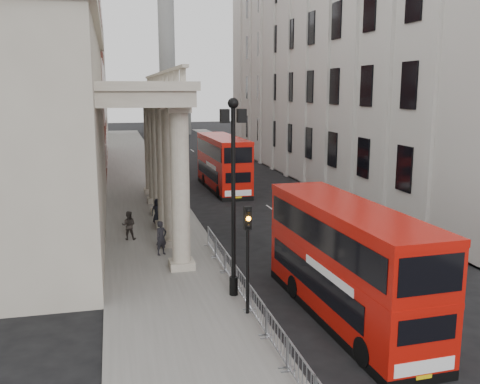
{
  "coord_description": "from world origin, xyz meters",
  "views": [
    {
      "loc": [
        -5.39,
        -17.09,
        8.76
      ],
      "look_at": [
        1.52,
        11.64,
        3.08
      ],
      "focal_mm": 40.0,
      "sensor_mm": 36.0,
      "label": 1
    }
  ],
  "objects_px": {
    "monument_column": "(167,52)",
    "traffic_light": "(248,240)",
    "bus_near": "(347,260)",
    "pedestrian_c": "(157,211)",
    "lamp_post_mid": "(182,146)",
    "pedestrian_a": "(161,238)",
    "bus_far": "(223,162)",
    "pedestrian_b": "(129,225)",
    "lamp_post_south": "(233,185)",
    "lamp_post_north": "(161,129)"
  },
  "relations": [
    {
      "from": "lamp_post_mid",
      "to": "pedestrian_c",
      "type": "distance_m",
      "value": 5.23
    },
    {
      "from": "monument_column",
      "to": "lamp_post_mid",
      "type": "bearing_deg",
      "value": -95.24
    },
    {
      "from": "bus_near",
      "to": "lamp_post_mid",
      "type": "bearing_deg",
      "value": 98.84
    },
    {
      "from": "lamp_post_mid",
      "to": "lamp_post_north",
      "type": "xyz_separation_m",
      "value": [
        0.0,
        16.0,
        0.0
      ]
    },
    {
      "from": "lamp_post_mid",
      "to": "pedestrian_c",
      "type": "xyz_separation_m",
      "value": [
        -2.08,
        -2.71,
        -3.97
      ]
    },
    {
      "from": "pedestrian_b",
      "to": "pedestrian_c",
      "type": "xyz_separation_m",
      "value": [
        1.96,
        3.49,
        -0.02
      ]
    },
    {
      "from": "lamp_post_south",
      "to": "lamp_post_mid",
      "type": "height_order",
      "value": "same"
    },
    {
      "from": "bus_near",
      "to": "monument_column",
      "type": "bearing_deg",
      "value": 85.85
    },
    {
      "from": "monument_column",
      "to": "pedestrian_c",
      "type": "height_order",
      "value": "monument_column"
    },
    {
      "from": "traffic_light",
      "to": "pedestrian_a",
      "type": "relative_size",
      "value": 2.35
    },
    {
      "from": "lamp_post_north",
      "to": "pedestrian_a",
      "type": "bearing_deg",
      "value": -95.5
    },
    {
      "from": "monument_column",
      "to": "traffic_light",
      "type": "bearing_deg",
      "value": -94.13
    },
    {
      "from": "lamp_post_north",
      "to": "pedestrian_c",
      "type": "height_order",
      "value": "lamp_post_north"
    },
    {
      "from": "lamp_post_south",
      "to": "bus_far",
      "type": "relative_size",
      "value": 0.76
    },
    {
      "from": "pedestrian_a",
      "to": "pedestrian_b",
      "type": "relative_size",
      "value": 1.08
    },
    {
      "from": "monument_column",
      "to": "pedestrian_c",
      "type": "xyz_separation_m",
      "value": [
        -8.68,
        -74.71,
        -15.04
      ]
    },
    {
      "from": "monument_column",
      "to": "lamp_post_mid",
      "type": "relative_size",
      "value": 6.51
    },
    {
      "from": "monument_column",
      "to": "bus_near",
      "type": "height_order",
      "value": "monument_column"
    },
    {
      "from": "lamp_post_south",
      "to": "lamp_post_north",
      "type": "height_order",
      "value": "same"
    },
    {
      "from": "pedestrian_c",
      "to": "bus_far",
      "type": "bearing_deg",
      "value": 51.87
    },
    {
      "from": "lamp_post_mid",
      "to": "lamp_post_north",
      "type": "relative_size",
      "value": 1.0
    },
    {
      "from": "lamp_post_north",
      "to": "bus_far",
      "type": "distance_m",
      "value": 8.93
    },
    {
      "from": "lamp_post_south",
      "to": "lamp_post_north",
      "type": "bearing_deg",
      "value": 90.0
    },
    {
      "from": "lamp_post_south",
      "to": "traffic_light",
      "type": "bearing_deg",
      "value": -87.16
    },
    {
      "from": "monument_column",
      "to": "lamp_post_mid",
      "type": "xyz_separation_m",
      "value": [
        -6.6,
        -72.0,
        -11.07
      ]
    },
    {
      "from": "monument_column",
      "to": "pedestrian_c",
      "type": "relative_size",
      "value": 32.84
    },
    {
      "from": "lamp_post_north",
      "to": "pedestrian_a",
      "type": "relative_size",
      "value": 4.55
    },
    {
      "from": "lamp_post_mid",
      "to": "lamp_post_north",
      "type": "height_order",
      "value": "same"
    },
    {
      "from": "pedestrian_c",
      "to": "lamp_post_mid",
      "type": "bearing_deg",
      "value": 44.8
    },
    {
      "from": "lamp_post_north",
      "to": "bus_near",
      "type": "height_order",
      "value": "lamp_post_north"
    },
    {
      "from": "pedestrian_a",
      "to": "bus_far",
      "type": "bearing_deg",
      "value": 37.02
    },
    {
      "from": "traffic_light",
      "to": "bus_near",
      "type": "relative_size",
      "value": 0.41
    },
    {
      "from": "bus_near",
      "to": "pedestrian_c",
      "type": "xyz_separation_m",
      "value": [
        -5.85,
        16.29,
        -1.39
      ]
    },
    {
      "from": "lamp_post_south",
      "to": "lamp_post_north",
      "type": "xyz_separation_m",
      "value": [
        0.0,
        32.0,
        0.0
      ]
    },
    {
      "from": "lamp_post_north",
      "to": "pedestrian_b",
      "type": "distance_m",
      "value": 22.9
    },
    {
      "from": "lamp_post_north",
      "to": "lamp_post_mid",
      "type": "bearing_deg",
      "value": -90.0
    },
    {
      "from": "pedestrian_a",
      "to": "pedestrian_b",
      "type": "distance_m",
      "value": 3.74
    },
    {
      "from": "lamp_post_south",
      "to": "traffic_light",
      "type": "distance_m",
      "value": 2.71
    },
    {
      "from": "monument_column",
      "to": "pedestrian_a",
      "type": "xyz_separation_m",
      "value": [
        -9.06,
        -81.58,
        -14.95
      ]
    },
    {
      "from": "lamp_post_south",
      "to": "bus_near",
      "type": "height_order",
      "value": "lamp_post_south"
    },
    {
      "from": "traffic_light",
      "to": "pedestrian_b",
      "type": "bearing_deg",
      "value": 109.32
    },
    {
      "from": "bus_near",
      "to": "pedestrian_b",
      "type": "bearing_deg",
      "value": 119.01
    },
    {
      "from": "lamp_post_mid",
      "to": "bus_far",
      "type": "relative_size",
      "value": 0.76
    },
    {
      "from": "lamp_post_north",
      "to": "traffic_light",
      "type": "xyz_separation_m",
      "value": [
        0.1,
        -34.02,
        -1.8
      ]
    },
    {
      "from": "bus_near",
      "to": "bus_far",
      "type": "xyz_separation_m",
      "value": [
        0.92,
        27.81,
        0.12
      ]
    },
    {
      "from": "lamp_post_north",
      "to": "pedestrian_a",
      "type": "distance_m",
      "value": 25.99
    },
    {
      "from": "bus_near",
      "to": "pedestrian_b",
      "type": "relative_size",
      "value": 6.17
    },
    {
      "from": "traffic_light",
      "to": "lamp_post_south",
      "type": "bearing_deg",
      "value": 92.84
    },
    {
      "from": "lamp_post_south",
      "to": "pedestrian_c",
      "type": "xyz_separation_m",
      "value": [
        -2.08,
        13.29,
        -3.97
      ]
    },
    {
      "from": "bus_near",
      "to": "pedestrian_c",
      "type": "bearing_deg",
      "value": 107.37
    }
  ]
}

